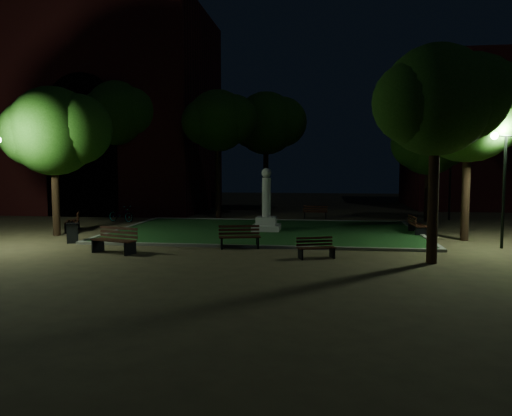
{
  "coord_description": "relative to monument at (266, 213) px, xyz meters",
  "views": [
    {
      "loc": [
        2.83,
        -23.29,
        3.36
      ],
      "look_at": [
        -0.4,
        1.0,
        1.31
      ],
      "focal_mm": 35.0,
      "sensor_mm": 36.0,
      "label": 1
    }
  ],
  "objects": [
    {
      "name": "tree_ne",
      "position": [
        9.28,
        6.16,
        3.86
      ],
      "size": [
        4.9,
        4.0,
        6.83
      ],
      "color": "black",
      "rests_on": "ground"
    },
    {
      "name": "ground",
      "position": [
        0.0,
        -2.0,
        -0.96
      ],
      "size": [
        80.0,
        80.0,
        0.0
      ],
      "primitive_type": "plane",
      "color": "#4C4028"
    },
    {
      "name": "trash_bin",
      "position": [
        -8.05,
        -4.79,
        -0.52
      ],
      "size": [
        0.67,
        0.67,
        0.87
      ],
      "color": "black",
      "rests_on": "ground"
    },
    {
      "name": "tree_east",
      "position": [
        9.36,
        -1.78,
        5.0
      ],
      "size": [
        5.94,
        4.85,
        8.38
      ],
      "color": "black",
      "rests_on": "ground"
    },
    {
      "name": "tree_far_north",
      "position": [
        -1.11,
        10.43,
        5.47
      ],
      "size": [
        5.47,
        4.46,
        8.67
      ],
      "color": "black",
      "rests_on": "ground"
    },
    {
      "name": "lamppost_ne",
      "position": [
        10.72,
        7.09,
        2.25
      ],
      "size": [
        1.18,
        0.28,
        4.6
      ],
      "color": "black",
      "rests_on": "ground"
    },
    {
      "name": "bench_near_right",
      "position": [
        2.62,
        -7.06,
        -0.6
      ],
      "size": [
        1.48,
        0.93,
        0.77
      ],
      "rotation": [
        0.0,
        0.0,
        0.35
      ],
      "color": "black",
      "rests_on": "ground"
    },
    {
      "name": "tree_nw",
      "position": [
        -10.52,
        6.66,
        5.86
      ],
      "size": [
        5.43,
        4.43,
        9.04
      ],
      "color": "black",
      "rests_on": "ground"
    },
    {
      "name": "bench_far_side",
      "position": [
        2.4,
        6.89,
        -0.56
      ],
      "size": [
        1.55,
        0.56,
        0.85
      ],
      "rotation": [
        0.0,
        0.0,
        3.13
      ],
      "color": "black",
      "rests_on": "ground"
    },
    {
      "name": "building_main",
      "position": [
        -15.86,
        11.79,
        6.42
      ],
      "size": [
        20.0,
        12.0,
        15.0
      ],
      "color": "#531716",
      "rests_on": "ground"
    },
    {
      "name": "lawn_kerb",
      "position": [
        0.0,
        0.0,
        -0.9
      ],
      "size": [
        15.4,
        10.4,
        0.12
      ],
      "color": "slate",
      "rests_on": "ground"
    },
    {
      "name": "bench_left_side",
      "position": [
        -9.95,
        -1.07,
        -0.48
      ],
      "size": [
        1.32,
        1.93,
        1.01
      ],
      "rotation": [
        0.0,
        0.0,
        -1.15
      ],
      "color": "black",
      "rests_on": "ground"
    },
    {
      "name": "bench_near_left",
      "position": [
        -0.53,
        -5.22,
        -0.52
      ],
      "size": [
        1.79,
        0.99,
        0.93
      ],
      "rotation": [
        0.0,
        0.0,
        0.25
      ],
      "color": "black",
      "rests_on": "ground"
    },
    {
      "name": "tree_west",
      "position": [
        -9.9,
        -2.67,
        4.08
      ],
      "size": [
        5.23,
        4.27,
        7.18
      ],
      "color": "black",
      "rests_on": "ground"
    },
    {
      "name": "tree_se",
      "position": [
        6.71,
        -7.5,
        4.63
      ],
      "size": [
        4.64,
        3.79,
        7.49
      ],
      "color": "black",
      "rests_on": "ground"
    },
    {
      "name": "bench_right_side",
      "position": [
        7.46,
        -0.03,
        -0.52
      ],
      "size": [
        0.67,
        1.72,
        0.93
      ],
      "rotation": [
        0.0,
        0.0,
        1.62
      ],
      "color": "black",
      "rests_on": "ground"
    },
    {
      "name": "building_far",
      "position": [
        18.0,
        18.0,
        5.04
      ],
      "size": [
        16.0,
        10.0,
        12.0
      ],
      "primitive_type": "cube",
      "color": "#531716",
      "rests_on": "ground"
    },
    {
      "name": "lamppost_se",
      "position": [
        10.17,
        -3.85,
        2.32
      ],
      "size": [
        1.18,
        0.28,
        4.73
      ],
      "color": "black",
      "rests_on": "ground"
    },
    {
      "name": "tree_north_wl",
      "position": [
        -3.77,
        6.35,
        5.31
      ],
      "size": [
        4.83,
        3.94,
        8.26
      ],
      "color": "black",
      "rests_on": "ground"
    },
    {
      "name": "bicycle",
      "position": [
        -9.23,
        3.38,
        -0.46
      ],
      "size": [
        2.0,
        1.26,
        0.99
      ],
      "primitive_type": "imported",
      "rotation": [
        0.0,
        0.0,
        1.22
      ],
      "color": "black",
      "rests_on": "ground"
    },
    {
      "name": "lamppost_nw",
      "position": [
        -12.1,
        8.12,
        1.89
      ],
      "size": [
        1.18,
        0.28,
        4.02
      ],
      "color": "black",
      "rests_on": "ground"
    },
    {
      "name": "bench_west_near",
      "position": [
        -5.14,
        -7.0,
        -0.48
      ],
      "size": [
        1.93,
        1.17,
        1.0
      ],
      "rotation": [
        0.0,
        0.0,
        -0.32
      ],
      "color": "black",
      "rests_on": "ground"
    },
    {
      "name": "lawn",
      "position": [
        0.0,
        0.0,
        -0.92
      ],
      "size": [
        15.0,
        10.0,
        0.08
      ],
      "primitive_type": "cube",
      "color": "#1D471B",
      "rests_on": "ground"
    },
    {
      "name": "monument",
      "position": [
        0.0,
        0.0,
        0.0
      ],
      "size": [
        1.4,
        1.4,
        3.2
      ],
      "color": "#A39F95",
      "rests_on": "lawn"
    }
  ]
}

